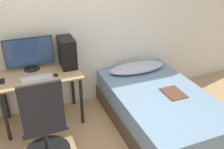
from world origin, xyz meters
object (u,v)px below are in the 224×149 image
monitor (29,53)px  pc_tower (67,52)px  keyboard (37,78)px  bed (159,109)px  office_chair (45,129)px

monitor → pc_tower: 0.48m
keyboard → bed: bearing=-19.8°
office_chair → keyboard: bearing=87.3°
keyboard → pc_tower: bearing=26.9°
office_chair → monitor: 1.05m
office_chair → pc_tower: pc_tower is taller
office_chair → pc_tower: bearing=59.9°
bed → office_chair: bearing=-177.6°
monitor → office_chair: bearing=-90.1°
monitor → pc_tower: size_ratio=1.55×
office_chair → pc_tower: 1.08m
pc_tower → office_chair: bearing=-120.1°
bed → monitor: size_ratio=3.08×
office_chair → bed: (1.51, 0.06, -0.16)m
office_chair → pc_tower: size_ratio=2.63×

